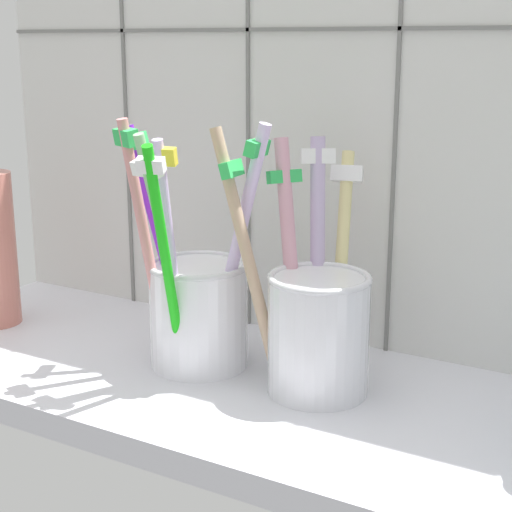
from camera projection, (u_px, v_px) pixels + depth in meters
counter_slab at (248, 395)px, 58.89cm from camera, size 64.00×22.00×2.00cm
tile_wall_back at (325, 88)px, 63.36cm from camera, size 64.00×2.20×45.00cm
toothbrush_cup_left at (196, 303)px, 60.37cm from camera, size 11.16×12.25×19.00cm
toothbrush_cup_right at (316, 320)px, 56.24cm from camera, size 11.24×11.14×18.47cm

